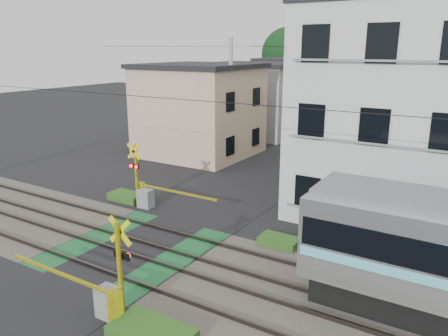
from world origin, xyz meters
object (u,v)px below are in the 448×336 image
Objects in this scene: apartment_block at (426,112)px; pedestrian at (359,122)px; crossing_signal_near at (110,296)px; crossing_signal_far at (145,193)px.

pedestrian is (-7.66, 19.20, -3.82)m from apartment_block.
crossing_signal_near is 8.95m from crossing_signal_far.
crossing_signal_far is 25.27m from pedestrian.
crossing_signal_far is 0.46× the size of apartment_block.
crossing_signal_near is 2.82× the size of pedestrian.
crossing_signal_far reaches higher than pedestrian.
crossing_signal_near reaches higher than pedestrian.
crossing_signal_near is at bearing 91.33° from pedestrian.
apartment_block is (11.09, 5.84, 3.94)m from crossing_signal_far.
apartment_block reaches higher than pedestrian.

